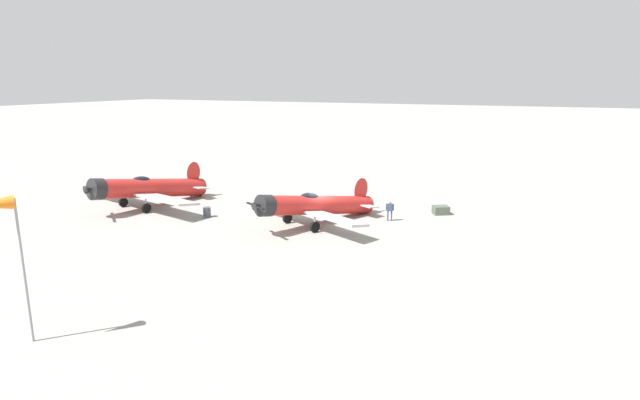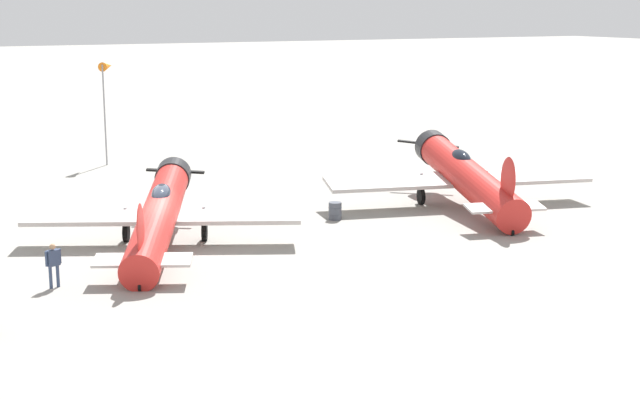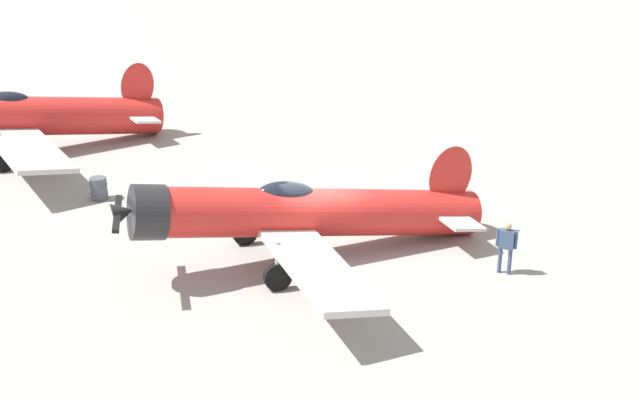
{
  "view_description": "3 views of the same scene",
  "coord_description": "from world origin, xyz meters",
  "px_view_note": "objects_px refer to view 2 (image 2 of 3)",
  "views": [
    {
      "loc": [
        15.62,
        -34.34,
        10.55
      ],
      "look_at": [
        -0.0,
        0.0,
        1.8
      ],
      "focal_mm": 28.99,
      "sensor_mm": 36.0,
      "label": 1
    },
    {
      "loc": [
        10.28,
        34.42,
        9.53
      ],
      "look_at": [
        -6.78,
        0.57,
        1.6
      ],
      "focal_mm": 52.24,
      "sensor_mm": 36.0,
      "label": 2
    },
    {
      "loc": [
        14.92,
        -15.49,
        10.27
      ],
      "look_at": [
        -0.0,
        0.0,
        1.8
      ],
      "focal_mm": 44.4,
      "sensor_mm": 36.0,
      "label": 3
    }
  ],
  "objects_px": {
    "airplane_foreground": "(160,214)",
    "windsock_mast": "(107,71)",
    "ground_crew_mechanic": "(53,261)",
    "fuel_drum": "(335,211)",
    "airplane_mid_apron": "(465,176)"
  },
  "relations": [
    {
      "from": "airplane_foreground",
      "to": "windsock_mast",
      "type": "distance_m",
      "value": 22.29
    },
    {
      "from": "ground_crew_mechanic",
      "to": "windsock_mast",
      "type": "bearing_deg",
      "value": -38.43
    },
    {
      "from": "fuel_drum",
      "to": "windsock_mast",
      "type": "distance_m",
      "value": 21.32
    },
    {
      "from": "airplane_mid_apron",
      "to": "fuel_drum",
      "type": "bearing_deg",
      "value": 97.88
    },
    {
      "from": "ground_crew_mechanic",
      "to": "fuel_drum",
      "type": "distance_m",
      "value": 14.36
    },
    {
      "from": "fuel_drum",
      "to": "airplane_foreground",
      "type": "bearing_deg",
      "value": 10.5
    },
    {
      "from": "airplane_foreground",
      "to": "airplane_mid_apron",
      "type": "bearing_deg",
      "value": -61.76
    },
    {
      "from": "ground_crew_mechanic",
      "to": "fuel_drum",
      "type": "height_order",
      "value": "ground_crew_mechanic"
    },
    {
      "from": "airplane_mid_apron",
      "to": "ground_crew_mechanic",
      "type": "relative_size",
      "value": 8.44
    },
    {
      "from": "ground_crew_mechanic",
      "to": "fuel_drum",
      "type": "bearing_deg",
      "value": -90.0
    },
    {
      "from": "airplane_mid_apron",
      "to": "windsock_mast",
      "type": "xyz_separation_m",
      "value": [
        11.77,
        -20.7,
        4.02
      ]
    },
    {
      "from": "airplane_foreground",
      "to": "windsock_mast",
      "type": "xyz_separation_m",
      "value": [
        -3.5,
        -21.62,
        4.17
      ]
    },
    {
      "from": "airplane_foreground",
      "to": "ground_crew_mechanic",
      "type": "relative_size",
      "value": 7.1
    },
    {
      "from": "airplane_mid_apron",
      "to": "ground_crew_mechanic",
      "type": "bearing_deg",
      "value": 115.68
    },
    {
      "from": "windsock_mast",
      "to": "airplane_foreground",
      "type": "bearing_deg",
      "value": 80.81
    }
  ]
}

